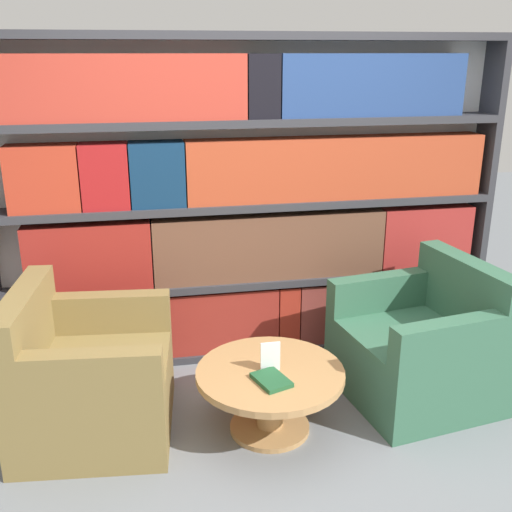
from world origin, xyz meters
name	(u,v)px	position (x,y,z in m)	size (l,w,h in m)	color
ground_plane	(291,453)	(0.00, 0.00, 0.00)	(14.00, 14.00, 0.00)	slate
bookshelf	(245,207)	(-0.03, 1.24, 1.07)	(3.43, 0.30, 2.18)	silver
armchair_left	(89,382)	(-1.07, 0.44, 0.31)	(0.91, 0.94, 0.86)	olive
armchair_right	(420,350)	(0.93, 0.44, 0.31)	(0.95, 0.98, 0.86)	#336047
coffee_table	(270,387)	(-0.07, 0.24, 0.28)	(0.83, 0.83, 0.38)	#AD7F4C
table_sign	(270,358)	(-0.07, 0.24, 0.46)	(0.11, 0.06, 0.17)	black
stray_book	(271,380)	(-0.09, 0.12, 0.40)	(0.21, 0.25, 0.02)	#1E512D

